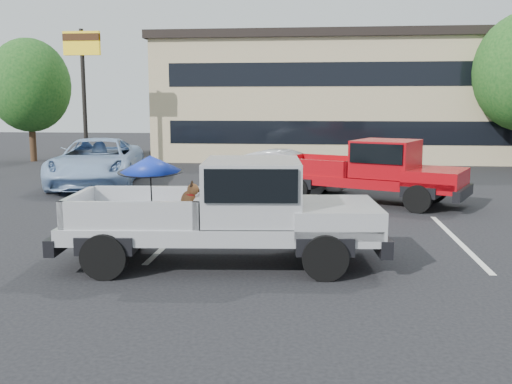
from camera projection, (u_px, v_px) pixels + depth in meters
ground at (314, 262)px, 10.34m from camera, size 90.00×90.00×0.00m
stripe_left at (178, 234)px, 12.62m from camera, size 0.12×5.00×0.01m
stripe_right at (457, 240)px, 12.00m from camera, size 0.12×5.00×0.01m
motel_building at (354, 97)px, 30.28m from camera, size 20.40×8.40×6.30m
motel_sign at (82, 61)px, 24.41m from camera, size 1.60×0.22×6.00m
tree_left at (29, 85)px, 27.91m from camera, size 3.96×3.96×6.02m
tree_back at (422, 76)px, 32.64m from camera, size 4.68×4.68×7.11m
silver_pickup at (240, 206)px, 10.07m from camera, size 5.84×2.49×2.06m
red_pickup at (380, 169)px, 16.32m from camera, size 5.85×4.02×1.83m
silver_sedan at (286, 171)px, 18.72m from camera, size 4.28×2.39×1.34m
blue_suv at (97, 162)px, 19.94m from camera, size 3.83×6.33×1.64m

